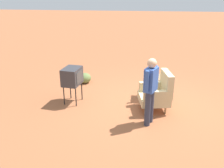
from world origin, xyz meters
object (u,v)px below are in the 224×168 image
(tv_on_stand, at_px, (72,77))
(bottle_wine_green, at_px, (155,70))
(bottle_short_clear, at_px, (156,73))
(side_table, at_px, (153,80))
(flower_vase, at_px, (154,73))
(bottle_tall_amber, at_px, (146,74))
(person_standing, at_px, (151,88))
(armchair, at_px, (158,92))

(tv_on_stand, height_order, bottle_wine_green, tv_on_stand)
(tv_on_stand, distance_m, bottle_short_clear, 2.44)
(side_table, height_order, tv_on_stand, tv_on_stand)
(bottle_wine_green, bearing_deg, flower_vase, -11.93)
(bottle_short_clear, height_order, bottle_tall_amber, bottle_tall_amber)
(person_standing, height_order, bottle_wine_green, person_standing)
(person_standing, xyz_separation_m, flower_vase, (-1.45, 0.12, -0.12))
(tv_on_stand, bearing_deg, flower_vase, 102.21)
(person_standing, bearing_deg, bottle_wine_green, 174.05)
(person_standing, distance_m, flower_vase, 1.46)
(armchair, relative_size, tv_on_stand, 1.03)
(person_standing, relative_size, bottle_tall_amber, 5.47)
(armchair, relative_size, bottle_tall_amber, 3.53)
(tv_on_stand, distance_m, flower_vase, 2.32)
(armchair, relative_size, flower_vase, 4.00)
(side_table, distance_m, bottle_tall_amber, 0.38)
(person_standing, distance_m, bottle_tall_amber, 1.34)
(flower_vase, bearing_deg, bottle_short_clear, 150.13)
(flower_vase, bearing_deg, tv_on_stand, -77.79)
(bottle_tall_amber, height_order, flower_vase, bottle_tall_amber)
(side_table, bearing_deg, bottle_wine_green, 162.03)
(bottle_wine_green, distance_m, flower_vase, 0.26)
(side_table, height_order, flower_vase, flower_vase)
(person_standing, xyz_separation_m, bottle_tall_amber, (-1.33, -0.08, -0.11))
(side_table, height_order, bottle_short_clear, bottle_short_clear)
(bottle_wine_green, xyz_separation_m, bottle_tall_amber, (0.37, -0.26, -0.01))
(side_table, distance_m, bottle_short_clear, 0.23)
(side_table, bearing_deg, armchair, 8.29)
(armchair, distance_m, bottle_wine_green, 0.98)
(tv_on_stand, relative_size, bottle_tall_amber, 3.43)
(armchair, relative_size, person_standing, 0.65)
(armchair, xyz_separation_m, bottle_wine_green, (-0.92, -0.06, 0.34))
(flower_vase, bearing_deg, armchair, 9.21)
(person_standing, xyz_separation_m, bottle_wine_green, (-1.70, 0.18, -0.10))
(armchair, relative_size, side_table, 1.57)
(person_standing, relative_size, flower_vase, 6.19)
(side_table, bearing_deg, tv_on_stand, -75.77)
(armchair, height_order, person_standing, person_standing)
(tv_on_stand, bearing_deg, person_standing, 65.88)
(armchair, xyz_separation_m, flower_vase, (-0.67, -0.11, 0.32))
(tv_on_stand, distance_m, person_standing, 2.35)
(side_table, xyz_separation_m, flower_vase, (0.08, 0.00, 0.25))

